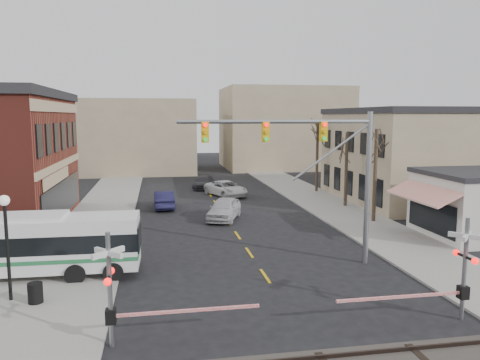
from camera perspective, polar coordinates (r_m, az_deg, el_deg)
name	(u,v)px	position (r m, az deg, el deg)	size (l,w,h in m)	color
ground	(275,291)	(21.56, 4.32, -13.35)	(160.00, 160.00, 0.00)	black
sidewalk_west	(104,210)	(40.46, -16.19, -3.51)	(5.00, 60.00, 0.12)	gray
sidewalk_east	(323,202)	(42.76, 10.04, -2.72)	(5.00, 60.00, 0.12)	gray
tan_building	(451,154)	(47.97, 24.35, 2.90)	(20.30, 15.30, 8.50)	gray
tree_east_a	(375,175)	(35.36, 16.14, 0.54)	(0.28, 0.28, 6.75)	#382B21
tree_east_b	(346,169)	(40.93, 12.82, 1.28)	(0.28, 0.28, 6.30)	#382B21
tree_east_c	(317,156)	(48.38, 9.38, 2.88)	(0.28, 0.28, 7.20)	#382B21
transit_bus	(17,245)	(24.93, -25.57, -7.12)	(11.53, 2.79, 2.95)	silver
traffic_signal_mast	(318,156)	(24.08, 9.50, 2.86)	(10.00, 0.30, 8.00)	gray
rr_crossing_west	(123,291)	(16.56, -14.07, -12.95)	(5.60, 1.36, 4.00)	gray
rr_crossing_east	(454,271)	(19.71, 24.66, -10.05)	(5.60, 1.36, 4.00)	gray
street_lamp	(6,226)	(21.55, -26.64, -5.03)	(0.44, 0.44, 4.46)	black
trash_bin	(35,293)	(21.54, -23.68, -12.48)	(0.60, 0.60, 0.84)	black
car_a	(224,209)	(35.44, -1.95, -3.51)	(1.95, 4.84, 1.65)	#B8B7BC
car_b	(164,199)	(40.23, -9.24, -2.36)	(1.59, 4.55, 1.50)	#171637
car_c	(226,189)	(45.83, -1.71, -1.05)	(2.42, 5.26, 1.46)	silver
car_d	(204,182)	(50.74, -4.47, -0.29)	(1.85, 4.56, 1.32)	#37363B
pedestrian_near	(98,251)	(25.00, -16.91, -8.30)	(0.63, 0.41, 1.73)	#5E514B
pedestrian_far	(43,241)	(28.56, -22.93, -6.82)	(0.72, 0.56, 1.49)	#36425E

